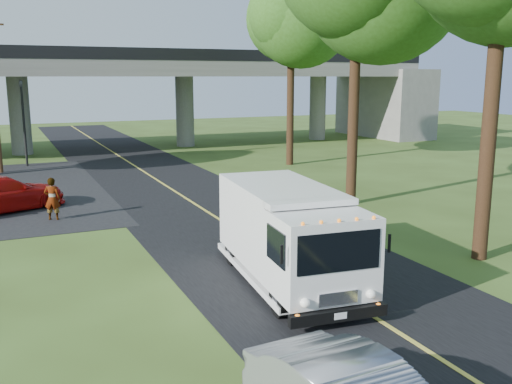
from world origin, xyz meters
TOP-DOWN VIEW (x-y plane):
  - ground at (0.00, 0.00)m, footprint 120.00×120.00m
  - road at (0.00, 10.00)m, footprint 7.00×90.00m
  - lane_line at (0.00, 10.00)m, footprint 0.12×90.00m
  - overpass at (0.00, 32.00)m, footprint 54.00×10.00m
  - traffic_signal at (-6.00, 26.00)m, footprint 0.18×0.22m
  - tree_right_far at (9.21, 19.84)m, footprint 5.77×5.67m
  - step_van at (-0.78, 1.47)m, footprint 2.88×6.34m
  - red_sedan at (-7.54, 13.59)m, footprint 5.45×3.99m
  - pedestrian at (-5.80, 11.27)m, footprint 0.71×0.60m

SIDE VIEW (x-z plane):
  - ground at x=0.00m, z-range 0.00..0.00m
  - road at x=0.00m, z-range 0.00..0.02m
  - lane_line at x=0.00m, z-range 0.03..0.03m
  - red_sedan at x=-7.54m, z-range 0.00..1.47m
  - pedestrian at x=-5.80m, z-range 0.00..1.66m
  - step_van at x=-0.78m, z-range 0.11..2.69m
  - traffic_signal at x=-6.00m, z-range 0.60..5.80m
  - overpass at x=0.00m, z-range 0.91..8.21m
  - tree_right_far at x=9.21m, z-range 2.81..13.80m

